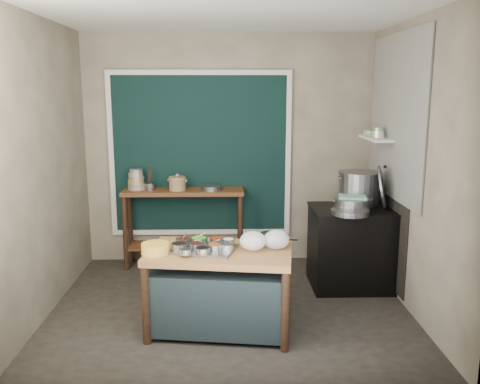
{
  "coord_description": "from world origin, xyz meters",
  "views": [
    {
      "loc": [
        -0.03,
        -4.72,
        2.13
      ],
      "look_at": [
        0.11,
        0.25,
        1.12
      ],
      "focal_mm": 38.0,
      "sensor_mm": 36.0,
      "label": 1
    }
  ],
  "objects_px": {
    "stock_pot": "(359,188)",
    "steamer": "(352,204)",
    "yellow_basin": "(155,248)",
    "ceramic_crock": "(177,184)",
    "utensil_cup": "(150,186)",
    "condiment_tray": "(204,249)",
    "prep_table": "(220,291)",
    "stove_block": "(353,249)",
    "back_counter": "(184,228)",
    "saucepan": "(271,240)"
  },
  "relations": [
    {
      "from": "steamer",
      "to": "condiment_tray",
      "type": "bearing_deg",
      "value": -148.21
    },
    {
      "from": "steamer",
      "to": "yellow_basin",
      "type": "bearing_deg",
      "value": -152.28
    },
    {
      "from": "stove_block",
      "to": "stock_pot",
      "type": "bearing_deg",
      "value": 66.83
    },
    {
      "from": "yellow_basin",
      "to": "ceramic_crock",
      "type": "xyz_separation_m",
      "value": [
        0.02,
        1.8,
        0.23
      ]
    },
    {
      "from": "yellow_basin",
      "to": "stock_pot",
      "type": "height_order",
      "value": "stock_pot"
    },
    {
      "from": "back_counter",
      "to": "yellow_basin",
      "type": "bearing_deg",
      "value": -92.79
    },
    {
      "from": "steamer",
      "to": "ceramic_crock",
      "type": "bearing_deg",
      "value": 157.87
    },
    {
      "from": "stove_block",
      "to": "steamer",
      "type": "bearing_deg",
      "value": -122.01
    },
    {
      "from": "stock_pot",
      "to": "yellow_basin",
      "type": "bearing_deg",
      "value": -148.14
    },
    {
      "from": "ceramic_crock",
      "to": "stove_block",
      "type": "bearing_deg",
      "value": -19.45
    },
    {
      "from": "prep_table",
      "to": "steamer",
      "type": "bearing_deg",
      "value": 41.83
    },
    {
      "from": "back_counter",
      "to": "steamer",
      "type": "distance_m",
      "value": 2.07
    },
    {
      "from": "condiment_tray",
      "to": "ceramic_crock",
      "type": "height_order",
      "value": "ceramic_crock"
    },
    {
      "from": "ceramic_crock",
      "to": "condiment_tray",
      "type": "bearing_deg",
      "value": -77.41
    },
    {
      "from": "yellow_basin",
      "to": "steamer",
      "type": "height_order",
      "value": "steamer"
    },
    {
      "from": "utensil_cup",
      "to": "stock_pot",
      "type": "distance_m",
      "value": 2.44
    },
    {
      "from": "ceramic_crock",
      "to": "stock_pot",
      "type": "height_order",
      "value": "stock_pot"
    },
    {
      "from": "stove_block",
      "to": "steamer",
      "type": "height_order",
      "value": "steamer"
    },
    {
      "from": "prep_table",
      "to": "utensil_cup",
      "type": "relative_size",
      "value": 8.8
    },
    {
      "from": "utensil_cup",
      "to": "ceramic_crock",
      "type": "xyz_separation_m",
      "value": [
        0.33,
        -0.02,
        0.03
      ]
    },
    {
      "from": "stove_block",
      "to": "condiment_tray",
      "type": "relative_size",
      "value": 1.71
    },
    {
      "from": "condiment_tray",
      "to": "yellow_basin",
      "type": "xyz_separation_m",
      "value": [
        -0.41,
        -0.07,
        0.03
      ]
    },
    {
      "from": "ceramic_crock",
      "to": "stock_pot",
      "type": "relative_size",
      "value": 0.45
    },
    {
      "from": "prep_table",
      "to": "utensil_cup",
      "type": "xyz_separation_m",
      "value": [
        -0.86,
        1.74,
        0.62
      ]
    },
    {
      "from": "back_counter",
      "to": "steamer",
      "type": "height_order",
      "value": "steamer"
    },
    {
      "from": "stove_block",
      "to": "back_counter",
      "type": "bearing_deg",
      "value": 158.98
    },
    {
      "from": "stove_block",
      "to": "utensil_cup",
      "type": "relative_size",
      "value": 6.34
    },
    {
      "from": "prep_table",
      "to": "back_counter",
      "type": "relative_size",
      "value": 0.86
    },
    {
      "from": "prep_table",
      "to": "stove_block",
      "type": "bearing_deg",
      "value": 43.13
    },
    {
      "from": "utensil_cup",
      "to": "ceramic_crock",
      "type": "height_order",
      "value": "ceramic_crock"
    },
    {
      "from": "saucepan",
      "to": "stock_pot",
      "type": "relative_size",
      "value": 0.46
    },
    {
      "from": "stove_block",
      "to": "utensil_cup",
      "type": "height_order",
      "value": "utensil_cup"
    },
    {
      "from": "prep_table",
      "to": "yellow_basin",
      "type": "height_order",
      "value": "yellow_basin"
    },
    {
      "from": "stock_pot",
      "to": "steamer",
      "type": "bearing_deg",
      "value": -116.08
    },
    {
      "from": "condiment_tray",
      "to": "saucepan",
      "type": "bearing_deg",
      "value": 11.61
    },
    {
      "from": "back_counter",
      "to": "stove_block",
      "type": "distance_m",
      "value": 2.04
    },
    {
      "from": "prep_table",
      "to": "saucepan",
      "type": "bearing_deg",
      "value": 21.66
    },
    {
      "from": "prep_table",
      "to": "ceramic_crock",
      "type": "distance_m",
      "value": 1.91
    },
    {
      "from": "condiment_tray",
      "to": "steamer",
      "type": "xyz_separation_m",
      "value": [
        1.53,
        0.95,
        0.18
      ]
    },
    {
      "from": "stove_block",
      "to": "saucepan",
      "type": "xyz_separation_m",
      "value": [
        -0.98,
        -0.91,
        0.38
      ]
    },
    {
      "from": "condiment_tray",
      "to": "stove_block",
      "type": "bearing_deg",
      "value": 33.11
    },
    {
      "from": "saucepan",
      "to": "condiment_tray",
      "type": "bearing_deg",
      "value": -152.73
    },
    {
      "from": "stock_pot",
      "to": "utensil_cup",
      "type": "bearing_deg",
      "value": 167.36
    },
    {
      "from": "ceramic_crock",
      "to": "steamer",
      "type": "distance_m",
      "value": 2.07
    },
    {
      "from": "condiment_tray",
      "to": "saucepan",
      "type": "height_order",
      "value": "saucepan"
    },
    {
      "from": "condiment_tray",
      "to": "yellow_basin",
      "type": "relative_size",
      "value": 2.19
    },
    {
      "from": "condiment_tray",
      "to": "prep_table",
      "type": "bearing_deg",
      "value": 4.02
    },
    {
      "from": "prep_table",
      "to": "stock_pot",
      "type": "bearing_deg",
      "value": 46.23
    },
    {
      "from": "yellow_basin",
      "to": "ceramic_crock",
      "type": "relative_size",
      "value": 1.12
    },
    {
      "from": "prep_table",
      "to": "ceramic_crock",
      "type": "xyz_separation_m",
      "value": [
        -0.52,
        1.71,
        0.65
      ]
    }
  ]
}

